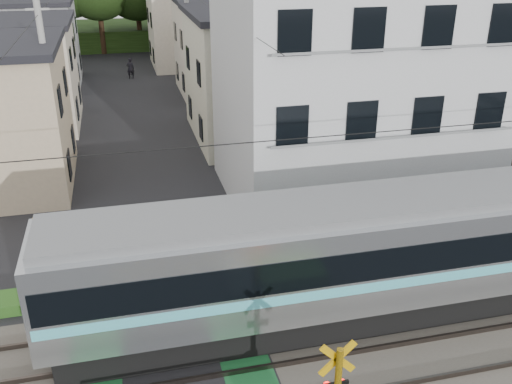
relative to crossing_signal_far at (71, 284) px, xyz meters
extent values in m
plane|color=black|center=(2.59, -3.65, -0.71)|extent=(120.00, 120.00, 0.00)
cube|color=#47423A|center=(2.59, -3.65, -0.71)|extent=(120.00, 6.00, 0.00)
cube|color=black|center=(2.59, -3.65, -0.71)|extent=(5.20, 120.00, 0.00)
cube|color=#145126|center=(0.69, -3.65, -0.70)|extent=(1.30, 6.00, 0.00)
cube|color=#145126|center=(4.49, -3.65, -0.70)|extent=(1.30, 6.00, 0.00)
cube|color=#3F3833|center=(2.59, -4.15, -0.64)|extent=(120.00, 0.08, 0.14)
cube|color=#3F3833|center=(2.59, -3.15, -0.64)|extent=(120.00, 0.08, 0.14)
cube|color=#3F3833|center=(2.59, -1.75, -0.64)|extent=(120.00, 0.08, 0.14)
cube|color=black|center=(8.35, -2.45, -0.26)|extent=(17.25, 2.38, 0.90)
cube|color=black|center=(2.06, -2.45, -0.41)|extent=(2.40, 2.20, 0.60)
cube|color=#B3B7BC|center=(8.35, -2.45, 1.49)|extent=(17.97, 2.80, 2.60)
cube|color=black|center=(8.35, -2.45, 1.80)|extent=(17.68, 2.84, 0.88)
cube|color=#56CBDA|center=(8.35, -2.45, 1.12)|extent=(17.79, 2.83, 0.28)
cube|color=slate|center=(8.35, -2.45, 2.90)|extent=(17.61, 2.29, 0.24)
cube|color=black|center=(-0.59, -2.45, 1.87)|extent=(0.10, 2.40, 1.56)
cube|color=#E7AA0C|center=(5.59, -7.15, 1.99)|extent=(0.77, 0.05, 0.77)
cube|color=#E7AA0C|center=(5.59, -7.15, 1.99)|extent=(0.77, 0.05, 0.77)
sphere|color=#FF0C07|center=(5.75, -7.09, 1.29)|extent=(0.16, 0.16, 0.16)
cylinder|color=#E7AA0C|center=(-0.41, -0.05, 0.79)|extent=(0.14, 0.14, 3.00)
cube|color=#E7AA0C|center=(-0.41, -0.15, 1.99)|extent=(0.77, 0.05, 0.77)
cube|color=#E7AA0C|center=(-0.41, -0.15, 1.99)|extent=(0.77, 0.05, 0.77)
cube|color=black|center=(-0.41, -0.15, 1.29)|extent=(0.55, 0.05, 0.20)
sphere|color=#FF0C07|center=(-0.57, -0.21, 1.29)|extent=(0.16, 0.16, 0.16)
sphere|color=#FF0C07|center=(-0.25, -0.21, 1.29)|extent=(0.16, 0.16, 0.16)
cube|color=gray|center=(0.09, -0.05, -0.26)|extent=(0.70, 0.50, 0.90)
cube|color=#E7AA0C|center=(-0.41, 0.20, -0.16)|extent=(0.30, 0.30, 1.10)
cube|color=#E7AA0C|center=(1.84, 0.20, 0.29)|extent=(4.20, 0.08, 0.08)
cube|color=silver|center=(11.09, 5.85, 3.79)|extent=(10.00, 8.00, 9.00)
cube|color=black|center=(7.39, 1.82, 0.79)|extent=(1.10, 0.06, 1.40)
cube|color=black|center=(9.84, 1.82, 0.79)|extent=(1.10, 0.06, 1.40)
cube|color=black|center=(12.29, 1.82, 0.79)|extent=(1.10, 0.06, 1.40)
cube|color=black|center=(14.74, 1.82, 0.79)|extent=(1.10, 0.06, 1.40)
cube|color=gray|center=(11.09, 1.60, 0.19)|extent=(9.00, 0.06, 0.08)
cube|color=black|center=(7.39, 1.82, 3.79)|extent=(1.10, 0.06, 1.40)
cube|color=black|center=(9.84, 1.82, 3.79)|extent=(1.10, 0.06, 1.40)
cube|color=black|center=(12.29, 1.82, 3.79)|extent=(1.10, 0.06, 1.40)
cube|color=black|center=(14.74, 1.82, 3.79)|extent=(1.10, 0.06, 1.40)
cube|color=gray|center=(11.09, 1.60, 3.19)|extent=(9.00, 0.06, 0.08)
cube|color=black|center=(7.39, 1.82, 6.79)|extent=(1.10, 0.06, 1.40)
cube|color=black|center=(9.84, 1.82, 6.79)|extent=(1.10, 0.06, 1.40)
cube|color=black|center=(12.29, 1.82, 6.79)|extent=(1.10, 0.06, 1.40)
cube|color=black|center=(14.74, 1.82, 6.79)|extent=(1.10, 0.06, 1.40)
cube|color=gray|center=(11.09, 1.60, 6.19)|extent=(9.00, 0.06, 0.08)
cube|color=black|center=(-0.38, 8.60, 0.59)|extent=(0.06, 1.00, 1.20)
cube|color=black|center=(-0.38, 12.10, 0.59)|extent=(0.06, 1.00, 1.20)
cube|color=black|center=(-0.38, 8.60, 3.39)|extent=(0.06, 1.00, 1.20)
cube|color=black|center=(-0.38, 12.10, 3.39)|extent=(0.06, 1.00, 1.20)
cube|color=beige|center=(9.39, 14.35, 2.54)|extent=(7.00, 8.00, 6.50)
cube|color=black|center=(9.39, 14.35, 5.94)|extent=(7.35, 8.40, 0.30)
cube|color=black|center=(5.86, 12.35, 0.59)|extent=(0.06, 1.00, 1.20)
cube|color=black|center=(5.86, 16.35, 0.59)|extent=(0.06, 1.00, 1.20)
cube|color=black|center=(5.86, 12.35, 3.39)|extent=(0.06, 1.00, 1.20)
cube|color=black|center=(5.86, 16.35, 3.39)|extent=(0.06, 1.00, 1.20)
cube|color=beige|center=(-4.41, 19.35, 2.19)|extent=(8.00, 7.00, 5.80)
cube|color=black|center=(-0.38, 17.60, 0.59)|extent=(0.06, 1.00, 1.20)
cube|color=black|center=(-0.38, 21.10, 0.59)|extent=(0.06, 1.00, 1.20)
cube|color=black|center=(-0.38, 17.60, 3.39)|extent=(0.06, 1.00, 1.20)
cube|color=black|center=(-0.38, 21.10, 3.39)|extent=(0.06, 1.00, 1.20)
cube|color=beige|center=(9.79, 24.35, 2.39)|extent=(7.00, 7.00, 6.20)
cube|color=black|center=(6.26, 22.60, 0.59)|extent=(0.06, 1.00, 1.20)
cube|color=black|center=(6.26, 26.10, 0.59)|extent=(0.06, 1.00, 1.20)
cube|color=black|center=(6.26, 22.60, 3.39)|extent=(0.06, 1.00, 1.20)
cube|color=black|center=(6.26, 26.10, 3.39)|extent=(0.06, 1.00, 1.20)
cube|color=#9DA0A2|center=(-4.21, 29.35, 2.29)|extent=(7.00, 8.00, 6.00)
cube|color=black|center=(-4.21, 29.35, 5.44)|extent=(7.35, 8.40, 0.30)
cube|color=black|center=(-0.68, 27.35, 0.59)|extent=(0.06, 1.00, 1.20)
cube|color=black|center=(-0.68, 31.35, 0.59)|extent=(0.06, 1.00, 1.20)
cube|color=black|center=(-0.68, 27.35, 3.39)|extent=(0.06, 1.00, 1.20)
cube|color=black|center=(-0.68, 31.35, 3.39)|extent=(0.06, 1.00, 1.20)
cube|color=beige|center=(9.09, 34.35, 2.49)|extent=(8.00, 7.00, 6.40)
cube|color=black|center=(5.06, 32.60, 0.59)|extent=(0.06, 1.00, 1.20)
cube|color=black|center=(5.06, 36.10, 0.59)|extent=(0.06, 1.00, 1.20)
cube|color=black|center=(5.06, 32.60, 3.39)|extent=(0.06, 1.00, 1.20)
cube|color=black|center=(5.06, 36.10, 3.39)|extent=(0.06, 1.00, 1.20)
cube|color=#203812|center=(2.59, 46.35, 0.29)|extent=(40.00, 10.00, 2.00)
cylinder|color=#332114|center=(-5.03, 41.62, 1.42)|extent=(0.50, 0.50, 4.27)
cylinder|color=#332114|center=(-1.66, 41.88, 2.00)|extent=(0.50, 0.50, 5.42)
cylinder|color=#332114|center=(1.02, 41.41, 1.84)|extent=(0.50, 0.50, 5.10)
cylinder|color=#332114|center=(4.53, 42.18, 1.65)|extent=(0.50, 0.50, 4.72)
cylinder|color=#332114|center=(7.62, 43.18, 2.18)|extent=(0.50, 0.50, 5.78)
cylinder|color=#332114|center=(11.16, 45.89, 1.40)|extent=(0.50, 0.50, 4.23)
cylinder|color=#332114|center=(13.85, 41.35, 2.06)|extent=(0.50, 0.50, 5.54)
cylinder|color=#332114|center=(17.06, 41.71, 1.40)|extent=(0.50, 0.50, 4.22)
cube|color=black|center=(8.59, -2.45, 4.89)|extent=(60.00, 0.02, 0.02)
cylinder|color=#A5A5A0|center=(-0.81, 9.35, 3.29)|extent=(0.26, 0.26, 8.00)
cube|color=#A5A5A0|center=(-0.81, 9.35, 6.89)|extent=(0.90, 0.08, 0.08)
cylinder|color=#A5A5A0|center=(6.19, 18.35, 3.29)|extent=(0.26, 0.26, 8.00)
cylinder|color=#A5A5A0|center=(-0.81, 30.35, 3.29)|extent=(0.26, 0.26, 8.00)
imported|color=black|center=(3.05, 30.30, 0.09)|extent=(0.64, 0.47, 1.61)
cube|color=#2D5E1E|center=(-1.41, 0.25, -0.53)|extent=(1.80, 1.00, 0.36)
cube|color=#2D5E1E|center=(7.19, -0.45, -0.56)|extent=(1.50, 0.90, 0.30)
camera|label=1|loc=(1.95, -15.30, 9.49)|focal=40.00mm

